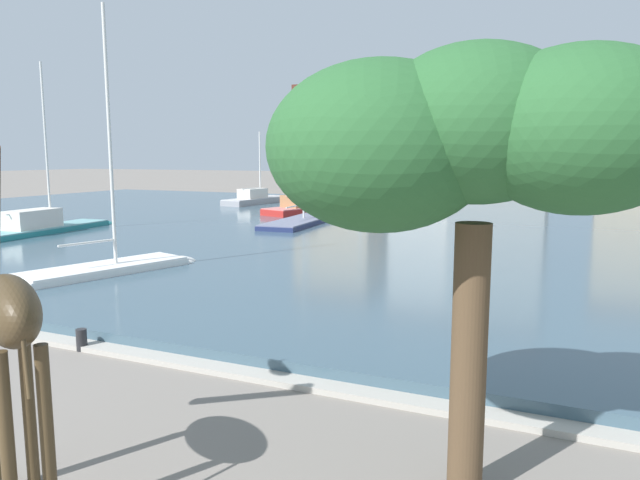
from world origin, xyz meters
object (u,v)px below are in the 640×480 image
at_px(sailboat_teal, 50,228).
at_px(shade_tree, 462,140).
at_px(giraffe_statue, 9,315).
at_px(sailboat_red, 308,210).
at_px(sailboat_white, 120,269).
at_px(sailboat_navy, 305,223).
at_px(sailboat_grey, 260,201).
at_px(mooring_bollard, 82,340).
at_px(sailboat_black, 360,198).

xyz_separation_m(sailboat_teal, shade_tree, (24.79, -15.52, 4.05)).
height_order(giraffe_statue, sailboat_teal, sailboat_teal).
bearing_deg(sailboat_red, shade_tree, -61.68).
distance_m(giraffe_statue, sailboat_teal, 26.76).
bearing_deg(sailboat_white, sailboat_navy, 91.62).
height_order(sailboat_grey, sailboat_navy, sailboat_navy).
xyz_separation_m(sailboat_white, mooring_bollard, (4.70, -6.31, -0.13)).
relative_size(sailboat_red, shade_tree, 1.30).
relative_size(sailboat_teal, mooring_bollard, 18.99).
distance_m(sailboat_teal, mooring_bollard, 20.67).
bearing_deg(sailboat_white, shade_tree, -32.55).
bearing_deg(giraffe_statue, sailboat_navy, 108.28).
xyz_separation_m(sailboat_red, shade_tree, (16.52, -30.65, 4.02)).
xyz_separation_m(giraffe_statue, sailboat_black, (-11.93, 45.02, -1.85)).
bearing_deg(sailboat_teal, mooring_bollard, -39.60).
height_order(sailboat_red, sailboat_teal, sailboat_teal).
bearing_deg(sailboat_white, sailboat_black, 95.66).
bearing_deg(mooring_bollard, sailboat_white, 126.65).
relative_size(sailboat_black, mooring_bollard, 14.64).
relative_size(sailboat_white, sailboat_navy, 1.04).
bearing_deg(sailboat_white, sailboat_grey, 110.27).
distance_m(sailboat_white, mooring_bollard, 7.87).
bearing_deg(sailboat_red, giraffe_statue, -70.76).
height_order(sailboat_navy, mooring_bollard, sailboat_navy).
distance_m(giraffe_statue, shade_tree, 5.92).
height_order(sailboat_red, mooring_bollard, sailboat_red).
distance_m(sailboat_red, shade_tree, 35.05).
bearing_deg(mooring_bollard, giraffe_statue, -50.68).
bearing_deg(sailboat_white, sailboat_teal, 148.57).
xyz_separation_m(sailboat_black, mooring_bollard, (8.07, -40.29, -0.36)).
height_order(sailboat_grey, sailboat_teal, sailboat_teal).
bearing_deg(giraffe_statue, mooring_bollard, 129.32).
bearing_deg(sailboat_grey, mooring_bollard, -66.35).
xyz_separation_m(sailboat_grey, sailboat_white, (10.43, -28.25, -0.18)).
height_order(sailboat_white, mooring_bollard, sailboat_white).
relative_size(sailboat_navy, shade_tree, 1.58).
xyz_separation_m(giraffe_statue, shade_tree, (4.99, 2.38, 2.12)).
distance_m(sailboat_black, mooring_bollard, 41.09).
height_order(sailboat_white, sailboat_black, sailboat_white).
bearing_deg(sailboat_black, sailboat_teal, -106.17).
relative_size(sailboat_grey, sailboat_teal, 0.89).
relative_size(giraffe_statue, shade_tree, 0.84).
bearing_deg(sailboat_grey, sailboat_white, -69.73).
bearing_deg(sailboat_teal, giraffe_statue, -42.12).
height_order(giraffe_statue, sailboat_grey, sailboat_grey).
relative_size(sailboat_grey, shade_tree, 1.48).
distance_m(giraffe_statue, mooring_bollard, 6.49).
distance_m(sailboat_grey, sailboat_navy, 15.57).
xyz_separation_m(sailboat_navy, sailboat_black, (-2.91, 17.70, 0.27)).
xyz_separation_m(sailboat_teal, sailboat_black, (7.86, 27.12, 0.08)).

